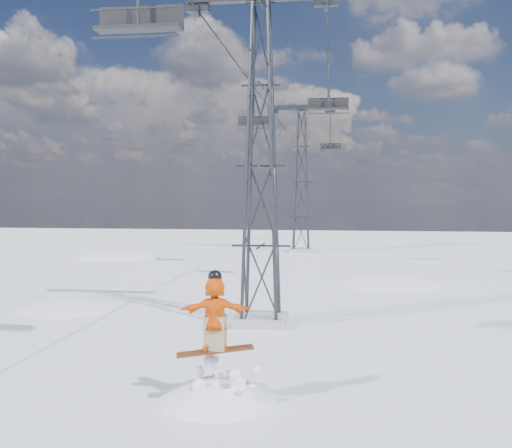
% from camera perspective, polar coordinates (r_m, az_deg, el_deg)
% --- Properties ---
extents(ground, '(120.00, 120.00, 0.00)m').
position_cam_1_polar(ground, '(12.79, -8.00, -17.80)').
color(ground, white).
rests_on(ground, ground).
extents(snow_terrain, '(39.00, 37.00, 22.00)m').
position_cam_1_polar(snow_terrain, '(36.55, -5.96, -19.75)').
color(snow_terrain, white).
rests_on(snow_terrain, ground).
extents(lift_tower_near, '(5.20, 1.80, 11.43)m').
position_cam_1_polar(lift_tower_near, '(19.68, 0.50, 5.72)').
color(lift_tower_near, '#999999').
rests_on(lift_tower_near, ground).
extents(lift_tower_far, '(5.20, 1.80, 11.43)m').
position_cam_1_polar(lift_tower_far, '(44.58, 4.54, 4.19)').
color(lift_tower_far, '#999999').
rests_on(lift_tower_far, ground).
extents(haul_cables, '(4.46, 51.00, 0.06)m').
position_cam_1_polar(haul_cables, '(31.73, 3.19, 14.47)').
color(haul_cables, black).
rests_on(haul_cables, ground).
extents(lift_chair_near, '(2.12, 0.61, 2.63)m').
position_cam_1_polar(lift_chair_near, '(14.87, -11.58, 19.37)').
color(lift_chair_near, black).
rests_on(lift_chair_near, ground).
extents(lift_chair_mid, '(1.99, 0.57, 2.46)m').
position_cam_1_polar(lift_chair_mid, '(28.45, 7.23, 11.76)').
color(lift_chair_mid, black).
rests_on(lift_chair_mid, ground).
extents(lift_chair_far, '(2.01, 0.58, 2.50)m').
position_cam_1_polar(lift_chair_far, '(34.41, -0.15, 10.20)').
color(lift_chair_far, black).
rests_on(lift_chair_far, ground).
extents(lift_chair_extra, '(1.93, 0.56, 2.40)m').
position_cam_1_polar(lift_chair_extra, '(53.75, 7.46, 7.67)').
color(lift_chair_extra, black).
rests_on(lift_chair_extra, ground).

